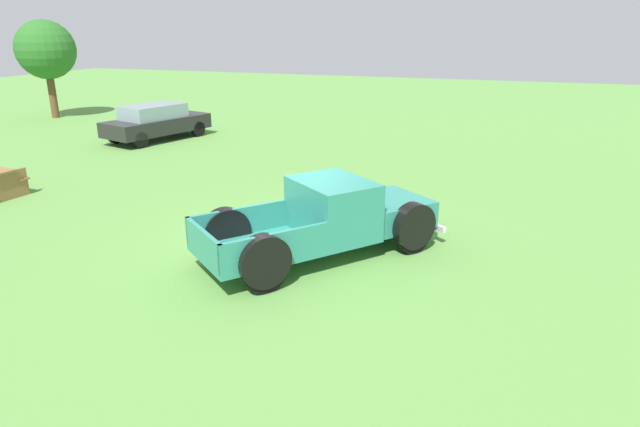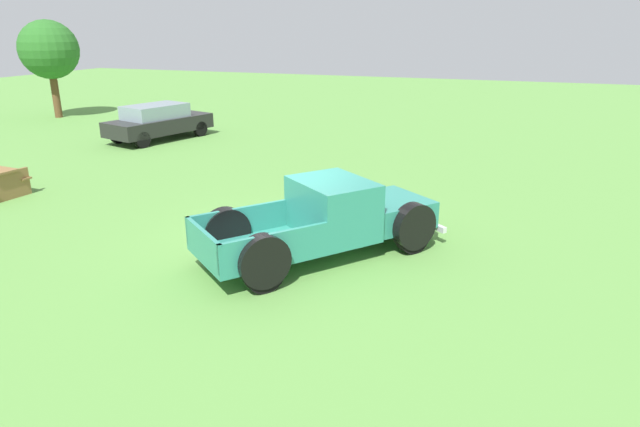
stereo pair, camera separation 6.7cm
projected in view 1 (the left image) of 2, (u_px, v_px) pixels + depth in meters
ground_plane at (285, 242)px, 11.79m from camera, size 80.00×80.00×0.00m
pickup_truck_foreground at (335, 218)px, 11.06m from camera, size 5.02×4.47×1.53m
sedan_distant_a at (156, 121)px, 22.14m from camera, size 4.59×2.82×1.43m
oak_tree_east at (46, 50)px, 26.76m from camera, size 2.81×2.81×4.71m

